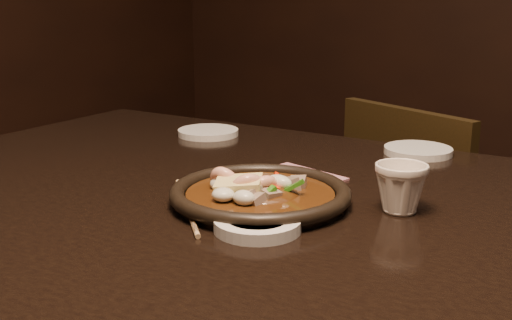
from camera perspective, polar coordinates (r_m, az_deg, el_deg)
The scene contains 10 objects.
table at distance 0.89m, azimuth 6.66°, elevation -9.54°, with size 1.60×0.90×0.75m.
chair at distance 1.61m, azimuth 15.07°, elevation -7.97°, with size 0.49×0.49×0.79m.
plate at distance 0.90m, azimuth 0.38°, elevation -3.13°, with size 0.26×0.26×0.03m.
stirfry at distance 0.90m, azimuth 0.00°, elevation -2.78°, with size 0.14×0.14×0.05m.
soy_dish at distance 0.80m, azimuth 0.13°, elevation -5.77°, with size 0.11×0.11×0.02m, color silver.
saucer_left at distance 1.34m, azimuth -4.27°, elevation 2.47°, with size 0.13×0.13×0.01m, color silver.
saucer_right at distance 1.22m, azimuth 14.21°, elevation 0.81°, with size 0.12×0.12×0.01m, color silver.
tea_cup at distance 0.88m, azimuth 12.75°, elevation -2.31°, with size 0.07×0.07×0.07m, color beige.
chopsticks at distance 0.89m, azimuth -6.19°, elevation -4.05°, with size 0.17×0.17×0.01m.
napkin at distance 1.02m, azimuth 2.94°, elevation -1.69°, with size 0.14×0.14×0.00m, color #A26470.
Camera 1 is at (0.34, -0.74, 1.04)m, focal length 45.00 mm.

